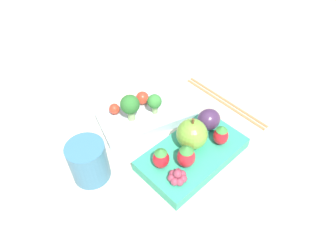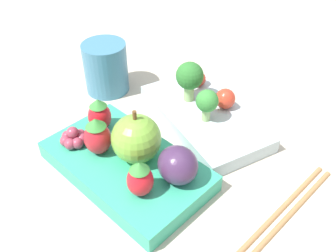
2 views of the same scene
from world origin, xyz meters
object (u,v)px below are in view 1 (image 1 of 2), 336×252
object	(u,v)px
strawberry_2	(221,135)
grape_cluster	(177,177)
cherry_tomato_1	(114,109)
plum	(209,120)
drinking_cup	(87,160)
bento_box_fruit	(193,154)
broccoli_floret_1	(155,102)
strawberry_0	(186,156)
strawberry_1	(161,158)
apple	(192,134)
chopsticks_pair	(225,101)
broccoli_floret_0	(130,105)
bento_box_savoury	(146,116)
cherry_tomato_0	(142,98)

from	to	relation	value
strawberry_2	grape_cluster	distance (m)	0.11
strawberry_2	cherry_tomato_1	bearing A→B (deg)	124.10
plum	drinking_cup	distance (m)	0.22
cherry_tomato_1	drinking_cup	size ratio (longest dim) A/B	0.29
bento_box_fruit	broccoli_floret_1	bearing A→B (deg)	91.10
strawberry_2	drinking_cup	xyz separation A→B (m)	(-0.21, 0.08, -0.00)
strawberry_0	drinking_cup	xyz separation A→B (m)	(-0.13, 0.09, -0.01)
broccoli_floret_1	drinking_cup	distance (m)	0.17
strawberry_0	grape_cluster	world-z (taller)	strawberry_0
cherry_tomato_1	strawberry_1	world-z (taller)	strawberry_1
broccoli_floret_1	cherry_tomato_1	size ratio (longest dim) A/B	2.00
broccoli_floret_1	grape_cluster	world-z (taller)	broccoli_floret_1
apple	chopsticks_pair	distance (m)	0.16
bento_box_fruit	broccoli_floret_0	world-z (taller)	broccoli_floret_0
broccoli_floret_0	grape_cluster	bearing A→B (deg)	-92.97
strawberry_0	chopsticks_pair	world-z (taller)	strawberry_0
cherry_tomato_1	chopsticks_pair	bearing A→B (deg)	-20.98
cherry_tomato_1	chopsticks_pair	world-z (taller)	cherry_tomato_1
chopsticks_pair	grape_cluster	bearing A→B (deg)	-151.29
strawberry_0	plum	distance (m)	0.10
chopsticks_pair	bento_box_fruit	bearing A→B (deg)	-151.95
strawberry_0	broccoli_floret_1	bearing A→B (deg)	79.15
plum	cherry_tomato_1	bearing A→B (deg)	133.20
broccoli_floret_1	apple	xyz separation A→B (m)	(0.01, -0.11, 0.00)
strawberry_1	bento_box_fruit	bearing A→B (deg)	-4.01
grape_cluster	drinking_cup	distance (m)	0.15
bento_box_fruit	strawberry_2	world-z (taller)	strawberry_2
chopsticks_pair	strawberry_0	bearing A→B (deg)	-151.53
broccoli_floret_1	drinking_cup	xyz separation A→B (m)	(-0.16, -0.05, -0.01)
bento_box_fruit	broccoli_floret_1	distance (m)	0.12
cherry_tomato_1	drinking_cup	world-z (taller)	drinking_cup
broccoli_floret_0	bento_box_savoury	bearing A→B (deg)	-0.09
cherry_tomato_1	strawberry_2	bearing A→B (deg)	-55.90
cherry_tomato_1	strawberry_0	xyz separation A→B (m)	(0.04, -0.18, 0.01)
chopsticks_pair	drinking_cup	bearing A→B (deg)	-178.74
cherry_tomato_0	strawberry_2	distance (m)	0.18
strawberry_0	chopsticks_pair	xyz separation A→B (m)	(0.18, 0.10, -0.04)
cherry_tomato_0	strawberry_0	size ratio (longest dim) A/B	0.57
bento_box_savoury	drinking_cup	distance (m)	0.16
broccoli_floret_1	cherry_tomato_1	bearing A→B (deg)	147.06
bento_box_savoury	grape_cluster	world-z (taller)	grape_cluster
broccoli_floret_0	apple	size ratio (longest dim) A/B	0.87
bento_box_savoury	strawberry_0	xyz separation A→B (m)	(-0.01, -0.15, 0.03)
bento_box_savoury	broccoli_floret_0	distance (m)	0.06
strawberry_0	bento_box_fruit	bearing A→B (deg)	30.60
bento_box_fruit	plum	world-z (taller)	plum
bento_box_savoury	strawberry_1	xyz separation A→B (m)	(-0.05, -0.13, 0.03)
chopsticks_pair	strawberry_2	bearing A→B (deg)	-137.04
cherry_tomato_0	strawberry_1	bearing A→B (deg)	-109.94
cherry_tomato_0	bento_box_fruit	bearing A→B (deg)	-86.96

